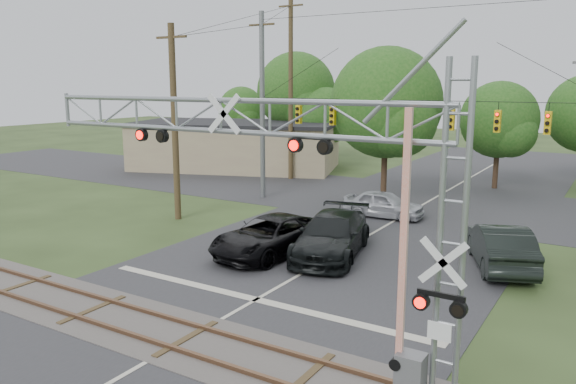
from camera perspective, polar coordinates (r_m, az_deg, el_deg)
The scene contains 13 objects.
ground at distance 15.65m, azimuth -15.33°, elevation -17.03°, with size 160.00×160.00×0.00m, color #2B3B1B.
road_main at distance 23.01m, azimuth 3.19°, elevation -7.32°, with size 14.00×90.00×0.02m, color #2E2D30.
road_cross at distance 35.56m, azimuth 13.98°, elevation -1.02°, with size 90.00×12.00×0.02m, color #2E2D30.
railroad_track at distance 16.89m, azimuth -10.25°, elevation -14.47°, with size 90.00×3.20×0.17m.
crossing_gantry at distance 12.87m, azimuth 1.02°, elevation 0.16°, with size 12.15×0.99×7.76m.
traffic_signal_span at distance 30.78m, azimuth 13.75°, elevation 7.81°, with size 19.34×0.36×11.50m.
pickup_black at distance 24.07m, azimuth -1.83°, elevation -4.48°, with size 2.70×5.85×1.63m, color black.
car_dark at distance 23.92m, azimuth 4.47°, elevation -4.40°, with size 2.51×6.17×1.79m, color black.
sedan_silver at distance 31.00m, azimuth 9.70°, elevation -1.22°, with size 1.76×4.36×1.49m, color #ABACB2.
suv_dark at distance 23.91m, azimuth 20.77°, elevation -5.14°, with size 1.87×5.37×1.77m, color black.
commercial_building at distance 48.36m, azimuth -5.31°, elevation 4.78°, with size 18.93×13.83×3.97m.
utility_poles at distance 32.98m, azimuth 18.55°, elevation 9.15°, with size 26.10×27.67×14.44m.
treeline at distance 41.25m, azimuth 20.72°, elevation 8.38°, with size 52.16×21.91×10.00m.
Camera 1 is at (10.31, -9.25, 7.27)m, focal length 35.00 mm.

